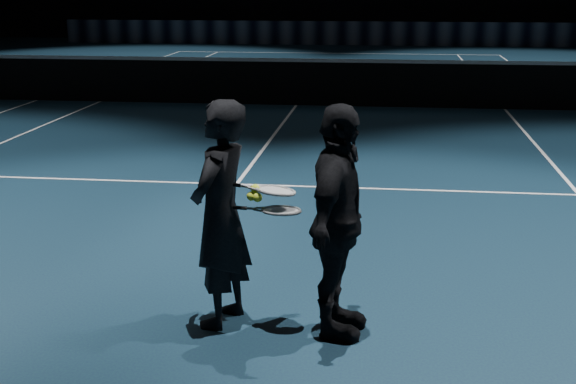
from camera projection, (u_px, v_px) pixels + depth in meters
name	position (u px, v px, depth m)	size (l,w,h in m)	color
floor	(296.00, 106.00, 16.08)	(36.00, 36.00, 0.00)	black
court_lines	(296.00, 106.00, 16.07)	(10.98, 23.78, 0.01)	white
net_mesh	(296.00, 84.00, 15.96)	(12.80, 0.02, 0.86)	black
net_tape	(296.00, 60.00, 15.84)	(12.80, 0.03, 0.07)	white
sponsor_backdrop	(342.00, 33.00, 30.82)	(22.00, 0.15, 0.90)	black
player_a	(220.00, 214.00, 5.75)	(0.61, 0.40, 1.66)	black
player_b	(337.00, 222.00, 5.57)	(0.97, 0.41, 1.66)	black
racket_lower	(281.00, 211.00, 5.64)	(0.68, 0.22, 0.03)	black
racket_upper	(276.00, 191.00, 5.65)	(0.68, 0.22, 0.03)	black
tennis_balls	(255.00, 194.00, 5.66)	(0.12, 0.10, 0.12)	#C6E22F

